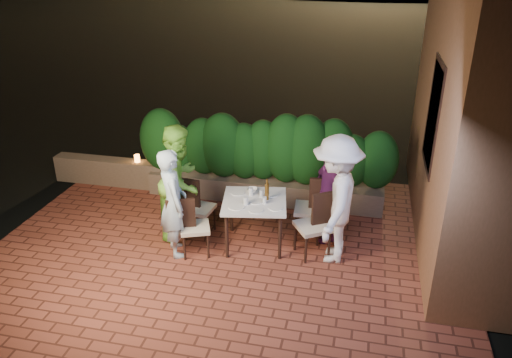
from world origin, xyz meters
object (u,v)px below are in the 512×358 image
(parapet_lamp, at_px, (137,158))
(diner_green, at_px, (180,181))
(chair_left_front, at_px, (195,226))
(chair_right_front, at_px, (313,225))
(diner_white, at_px, (336,200))
(chair_left_back, at_px, (199,207))
(dining_table, at_px, (255,222))
(chair_right_back, at_px, (310,208))
(diner_blue, at_px, (173,203))
(beer_bottle, at_px, (267,189))
(bowl, at_px, (252,189))
(diner_purple, at_px, (329,194))

(parapet_lamp, bearing_deg, diner_green, -45.39)
(parapet_lamp, bearing_deg, chair_left_front, -47.21)
(chair_right_front, xyz_separation_m, diner_green, (-2.07, 0.17, 0.41))
(diner_green, xyz_separation_m, diner_white, (2.37, -0.18, 0.04))
(chair_left_front, relative_size, chair_left_back, 0.98)
(chair_left_front, height_order, diner_white, diner_white)
(chair_left_back, relative_size, chair_right_front, 0.94)
(dining_table, xyz_separation_m, chair_left_back, (-0.92, 0.13, 0.08))
(chair_right_back, xyz_separation_m, diner_blue, (-1.86, -0.89, 0.32))
(dining_table, height_order, diner_blue, diner_blue)
(beer_bottle, bearing_deg, chair_right_back, 30.41)
(dining_table, xyz_separation_m, beer_bottle, (0.17, 0.07, 0.54))
(bowl, relative_size, diner_green, 0.09)
(bowl, height_order, diner_green, diner_green)
(beer_bottle, relative_size, diner_white, 0.17)
(beer_bottle, relative_size, bowl, 2.08)
(beer_bottle, relative_size, parapet_lamp, 2.32)
(diner_white, bearing_deg, beer_bottle, -96.33)
(diner_blue, bearing_deg, diner_purple, -100.50)
(chair_right_back, distance_m, diner_blue, 2.09)
(beer_bottle, relative_size, diner_blue, 0.20)
(diner_blue, distance_m, diner_purple, 2.32)
(diner_blue, xyz_separation_m, parapet_lamp, (-1.52, 2.00, -0.25))
(bowl, relative_size, diner_purple, 0.10)
(beer_bottle, bearing_deg, parapet_lamp, 152.26)
(diner_green, bearing_deg, chair_left_back, -76.86)
(chair_left_back, distance_m, chair_right_front, 1.81)
(chair_right_back, height_order, diner_blue, diner_blue)
(bowl, distance_m, diner_blue, 1.25)
(chair_left_front, height_order, chair_right_front, chair_right_front)
(chair_left_front, height_order, diner_purple, diner_purple)
(chair_left_back, height_order, diner_purple, diner_purple)
(dining_table, bearing_deg, diner_white, -4.72)
(diner_purple, height_order, parapet_lamp, diner_purple)
(beer_bottle, bearing_deg, chair_left_back, 176.90)
(beer_bottle, bearing_deg, chair_left_front, -152.79)
(chair_left_back, xyz_separation_m, parapet_lamp, (-1.69, 1.40, 0.11))
(chair_left_back, bearing_deg, beer_bottle, 3.98)
(beer_bottle, xyz_separation_m, parapet_lamp, (-2.77, 1.46, -0.34))
(diner_blue, bearing_deg, chair_right_back, -97.88)
(bowl, relative_size, chair_left_back, 0.17)
(diner_blue, bearing_deg, beer_bottle, -100.33)
(diner_blue, distance_m, diner_white, 2.31)
(bowl, height_order, chair_left_back, chair_left_back)
(diner_blue, height_order, diner_green, diner_green)
(parapet_lamp, bearing_deg, bowl, -25.98)
(bowl, xyz_separation_m, diner_purple, (1.16, 0.13, -0.01))
(dining_table, distance_m, bowl, 0.51)
(dining_table, distance_m, diner_blue, 1.26)
(chair_right_back, distance_m, diner_green, 2.03)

